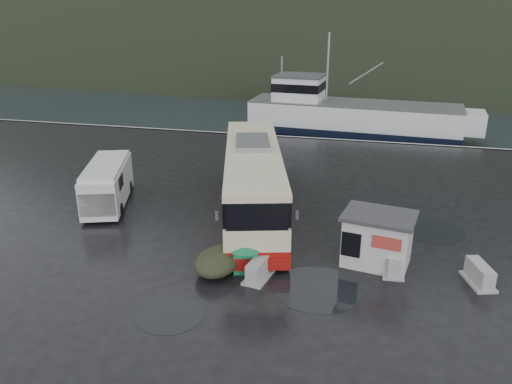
% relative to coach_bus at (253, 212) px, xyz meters
% --- Properties ---
extents(ground, '(160.00, 160.00, 0.00)m').
position_rel_coach_bus_xyz_m(ground, '(-0.85, -3.74, 0.00)').
color(ground, black).
rests_on(ground, ground).
extents(harbor_water, '(300.00, 180.00, 0.02)m').
position_rel_coach_bus_xyz_m(harbor_water, '(-0.85, 106.26, 0.00)').
color(harbor_water, black).
rests_on(harbor_water, ground).
extents(quay_edge, '(160.00, 0.60, 1.50)m').
position_rel_coach_bus_xyz_m(quay_edge, '(-0.85, 16.26, 0.00)').
color(quay_edge, '#999993').
rests_on(quay_edge, ground).
extents(headland, '(780.00, 540.00, 570.00)m').
position_rel_coach_bus_xyz_m(headland, '(9.15, 246.26, 0.00)').
color(headland, black).
rests_on(headland, ground).
extents(coach_bus, '(6.55, 13.49, 3.71)m').
position_rel_coach_bus_xyz_m(coach_bus, '(0.00, 0.00, 0.00)').
color(coach_bus, beige).
rests_on(coach_bus, ground).
extents(white_van, '(3.70, 6.07, 2.39)m').
position_rel_coach_bus_xyz_m(white_van, '(-7.98, -0.78, 0.00)').
color(white_van, silver).
rests_on(white_van, ground).
extents(waste_bin_left, '(1.11, 1.11, 1.36)m').
position_rel_coach_bus_xyz_m(waste_bin_left, '(0.25, -3.74, 0.00)').
color(waste_bin_left, '#157A46').
rests_on(waste_bin_left, ground).
extents(waste_bin_right, '(1.27, 1.27, 1.44)m').
position_rel_coach_bus_xyz_m(waste_bin_right, '(1.13, -5.99, 0.00)').
color(waste_bin_right, '#157A46').
rests_on(waste_bin_right, ground).
extents(dome_tent, '(2.09, 2.69, 0.97)m').
position_rel_coach_bus_xyz_m(dome_tent, '(0.08, -6.43, 0.00)').
color(dome_tent, '#2A2E1B').
rests_on(dome_tent, ground).
extents(ticket_kiosk, '(3.27, 2.71, 2.28)m').
position_rel_coach_bus_xyz_m(ticket_kiosk, '(6.40, -4.18, 0.00)').
color(ticket_kiosk, beige).
rests_on(ticket_kiosk, ground).
extents(jersey_barrier_a, '(1.12, 1.79, 0.84)m').
position_rel_coach_bus_xyz_m(jersey_barrier_a, '(1.82, -6.51, 0.00)').
color(jersey_barrier_a, '#999993').
rests_on(jersey_barrier_a, ground).
extents(jersey_barrier_b, '(1.28, 1.84, 0.84)m').
position_rel_coach_bus_xyz_m(jersey_barrier_b, '(10.40, -4.89, 0.00)').
color(jersey_barrier_b, '#999993').
rests_on(jersey_barrier_b, ground).
extents(jersey_barrier_c, '(0.96, 1.74, 0.84)m').
position_rel_coach_bus_xyz_m(jersey_barrier_c, '(7.08, -4.71, 0.00)').
color(jersey_barrier_c, '#999993').
rests_on(jersey_barrier_c, ground).
extents(fishing_trawler, '(23.29, 6.82, 9.19)m').
position_rel_coach_bus_xyz_m(fishing_trawler, '(3.94, 23.75, 0.00)').
color(fishing_trawler, silver).
rests_on(fishing_trawler, ground).
extents(puddles, '(12.52, 12.37, 0.01)m').
position_rel_coach_bus_xyz_m(puddles, '(4.90, -5.08, 0.01)').
color(puddles, black).
rests_on(puddles, ground).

